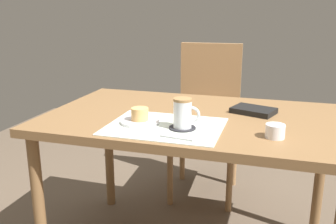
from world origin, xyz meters
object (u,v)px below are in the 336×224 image
wooden_chair (207,115)px  small_book (254,110)px  dining_table (193,131)px  sugar_bowl (275,131)px  coffee_mug (183,113)px  pastry (140,114)px  pastry_plate (140,122)px

wooden_chair → small_book: bearing=115.4°
dining_table → sugar_bowl: sugar_bowl is taller
coffee_mug → small_book: (0.24, 0.32, -0.05)m
coffee_mug → pastry: bearing=174.1°
dining_table → coffee_mug: 0.25m
small_book → dining_table: bearing=-137.1°
pastry_plate → coffee_mug: 0.19m
dining_table → small_book: 0.29m
wooden_chair → sugar_bowl: bearing=112.1°
pastry_plate → pastry: 0.03m
wooden_chair → pastry_plate: size_ratio=6.00×
pastry → sugar_bowl: 0.52m
coffee_mug → pastry_plate: bearing=174.1°
wooden_chair → sugar_bowl: wooden_chair is taller
sugar_bowl → small_book: size_ratio=0.39×
sugar_bowl → small_book: bearing=107.7°
small_book → pastry_plate: bearing=-126.2°
pastry → sugar_bowl: (0.52, -0.01, -0.02)m
coffee_mug → dining_table: bearing=92.2°
dining_table → coffee_mug: bearing=-87.8°
pastry → small_book: 0.52m
pastry → pastry_plate: bearing=0.0°
pastry_plate → small_book: small_book is taller
pastry → sugar_bowl: pastry is taller
dining_table → small_book: small_book is taller
coffee_mug → small_book: coffee_mug is taller
coffee_mug → sugar_bowl: coffee_mug is taller
pastry → small_book: (0.43, 0.30, -0.03)m
dining_table → wooden_chair: bearing=95.7°
pastry → coffee_mug: 0.19m
pastry_plate → small_book: size_ratio=0.87×
wooden_chair → coffee_mug: size_ratio=8.25×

